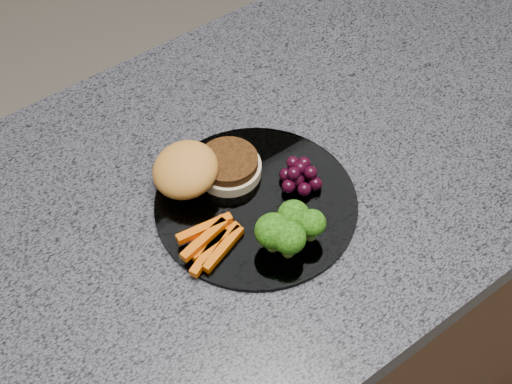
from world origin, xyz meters
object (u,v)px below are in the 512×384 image
Objects in this scene: grape_bunch at (300,175)px; island_cabinet at (286,318)px; burger at (201,171)px; plate at (256,203)px.

island_cabinet is at bearing 53.30° from grape_bunch.
burger reaches higher than island_cabinet.
plate is 0.07m from grape_bunch.
plate is (-0.10, -0.04, 0.47)m from island_cabinet.
island_cabinet is 8.35× the size of burger.
plate is at bearing -158.62° from island_cabinet.
burger is (-0.04, 0.07, 0.02)m from plate.
burger reaches higher than grape_bunch.
burger reaches higher than plate.
plate is 0.08m from burger.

